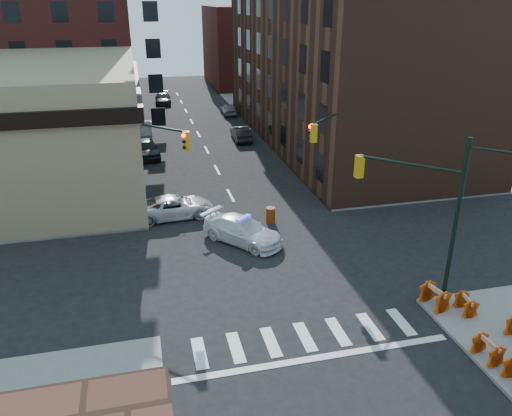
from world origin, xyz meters
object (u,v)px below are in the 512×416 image
parked_car_enear (241,133)px  barricade_se_a (435,297)px  barrel_bank (155,211)px  barricade_nw_a (123,212)px  pedestrian_a (68,217)px  pedestrian_b (103,209)px  pickup (174,207)px  parked_car_wnear (147,148)px  parked_car_wfar (144,129)px  barrel_road (271,215)px  police_car (243,230)px

parked_car_enear → barricade_se_a: parked_car_enear is taller
barrel_bank → barricade_nw_a: size_ratio=1.03×
pedestrian_a → pedestrian_b: bearing=51.9°
pickup → parked_car_wnear: bearing=-0.4°
pickup → pedestrian_a: size_ratio=2.63×
parked_car_wfar → pedestrian_a: pedestrian_a is taller
parked_car_wfar → barricade_nw_a: size_ratio=3.93×
pickup → pedestrian_a: pedestrian_a is taller
parked_car_wnear → pedestrian_a: 15.95m
parked_car_enear → barricade_nw_a: bearing=58.2°
parked_car_enear → pedestrian_a: (-14.57, -18.64, 0.40)m
parked_car_enear → barricade_se_a: size_ratio=3.26×
parked_car_wnear → barrel_road: bearing=-72.6°
pedestrian_a → barrel_road: bearing=14.6°
pickup → pedestrian_b: size_ratio=3.10×
barricade_nw_a → barrel_road: bearing=-27.5°
parked_car_enear → barrel_bank: 19.92m
parked_car_wfar → pedestrian_b: pedestrian_b is taller
parked_car_wnear → pedestrian_a: bearing=-115.1°
pickup → pedestrian_a: 6.53m
barrel_road → barrel_bank: size_ratio=0.93×
pedestrian_a → parked_car_wfar: bearing=97.4°
pedestrian_a → barrel_bank: size_ratio=1.74×
police_car → pedestrian_a: size_ratio=2.61×
police_car → parked_car_wfar: police_car is taller
parked_car_wnear → parked_car_enear: (9.38, 3.57, -0.08)m
parked_car_wfar → parked_car_wnear: bearing=-89.3°
parked_car_wfar → pedestrian_b: (-3.23, -21.67, 0.27)m
pedestrian_a → barricade_nw_a: size_ratio=1.79×
parked_car_wnear → barrel_bank: bearing=-96.1°
police_car → barrel_bank: bearing=97.4°
barrel_bank → barricade_se_a: bearing=-48.2°
barrel_bank → pedestrian_a: bearing=-168.4°
pedestrian_a → barrel_road: pedestrian_a is taller
parked_car_wnear → pedestrian_b: 14.21m
parked_car_wfar → barrel_bank: 21.82m
parked_car_wnear → barrel_bank: 14.00m
parked_car_enear → barrel_bank: size_ratio=3.92×
parked_car_wfar → barrel_bank: (-0.03, -21.82, -0.14)m
pickup → barrel_bank: pickup is taller
parked_car_wfar → pickup: bearing=-85.9°
police_car → barrel_bank: size_ratio=4.54×
pickup → barricade_se_a: pickup is taller
pedestrian_a → barricade_nw_a: pedestrian_a is taller
police_car → parked_car_wfar: (-4.77, 26.34, -0.03)m
parked_car_enear → barrel_road: size_ratio=4.23×
parked_car_wnear → barrel_bank: size_ratio=4.22×
pedestrian_a → pedestrian_b: pedestrian_a is taller
barrel_bank → parked_car_wnear: bearing=90.0°
pedestrian_b → barrel_road: size_ratio=1.59×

